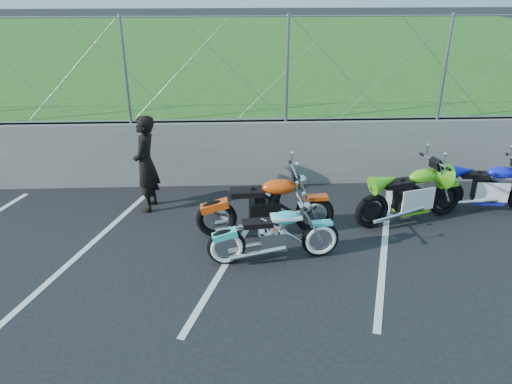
{
  "coord_description": "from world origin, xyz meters",
  "views": [
    {
      "loc": [
        0.02,
        -5.88,
        4.16
      ],
      "look_at": [
        0.32,
        1.3,
        0.81
      ],
      "focal_mm": 35.0,
      "sensor_mm": 36.0,
      "label": 1
    }
  ],
  "objects_px": {
    "cruiser_turquoise": "(276,236)",
    "sportbike_green": "(412,197)",
    "person_standing": "(146,164)",
    "sportbike_blue": "(489,189)",
    "naked_orange": "(268,208)"
  },
  "relations": [
    {
      "from": "cruiser_turquoise",
      "to": "sportbike_green",
      "type": "xyz_separation_m",
      "value": [
        2.44,
        1.15,
        0.07
      ]
    },
    {
      "from": "cruiser_turquoise",
      "to": "person_standing",
      "type": "xyz_separation_m",
      "value": [
        -2.18,
        1.83,
        0.48
      ]
    },
    {
      "from": "person_standing",
      "to": "sportbike_blue",
      "type": "bearing_deg",
      "value": 93.26
    },
    {
      "from": "sportbike_green",
      "to": "person_standing",
      "type": "distance_m",
      "value": 4.69
    },
    {
      "from": "naked_orange",
      "to": "sportbike_blue",
      "type": "xyz_separation_m",
      "value": [
        4.03,
        0.72,
        -0.06
      ]
    },
    {
      "from": "sportbike_green",
      "to": "person_standing",
      "type": "relative_size",
      "value": 1.16
    },
    {
      "from": "sportbike_green",
      "to": "person_standing",
      "type": "bearing_deg",
      "value": 155.34
    },
    {
      "from": "cruiser_turquoise",
      "to": "naked_orange",
      "type": "xyz_separation_m",
      "value": [
        -0.07,
        0.77,
        0.08
      ]
    },
    {
      "from": "sportbike_blue",
      "to": "naked_orange",
      "type": "bearing_deg",
      "value": -162.0
    },
    {
      "from": "cruiser_turquoise",
      "to": "sportbike_blue",
      "type": "height_order",
      "value": "cruiser_turquoise"
    },
    {
      "from": "naked_orange",
      "to": "cruiser_turquoise",
      "type": "bearing_deg",
      "value": -87.96
    },
    {
      "from": "cruiser_turquoise",
      "to": "sportbike_blue",
      "type": "bearing_deg",
      "value": 13.95
    },
    {
      "from": "naked_orange",
      "to": "sportbike_green",
      "type": "relative_size",
      "value": 1.12
    },
    {
      "from": "sportbike_green",
      "to": "person_standing",
      "type": "xyz_separation_m",
      "value": [
        -4.62,
        0.68,
        0.41
      ]
    },
    {
      "from": "naked_orange",
      "to": "sportbike_blue",
      "type": "relative_size",
      "value": 1.2
    }
  ]
}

